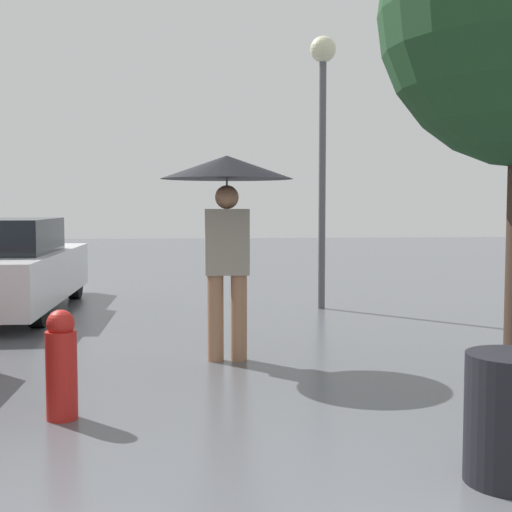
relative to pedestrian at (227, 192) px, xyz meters
name	(u,v)px	position (x,y,z in m)	size (l,w,h in m)	color
pedestrian	(227,192)	(0.00, 0.00, 0.00)	(1.30, 1.30, 2.02)	#9E7051
street_lamp	(323,107)	(1.56, 3.41, 1.29)	(0.38, 0.38, 3.98)	#515456
fire_hydrant	(61,365)	(-1.28, -1.82, -1.28)	(0.22, 0.22, 0.80)	#B21E19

